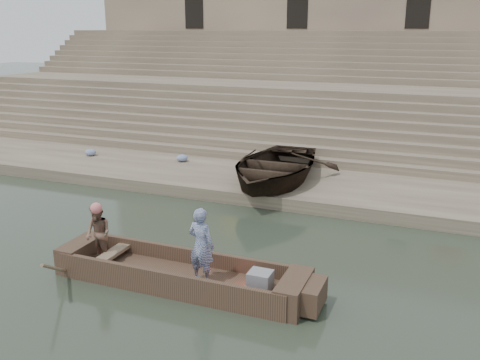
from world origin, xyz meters
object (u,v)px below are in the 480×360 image
Objects in this scene: main_rowboat at (180,279)px; television at (260,281)px; rowing_man at (98,234)px; beached_rowboat at (274,166)px; standing_man at (201,245)px.

main_rowboat is 10.87× the size of television.
rowing_man is 2.89× the size of television.
main_rowboat is 3.76× the size of rowing_man.
television is at bearing 0.00° from main_rowboat.
rowing_man is at bearing -178.26° from main_rowboat.
main_rowboat is 0.96× the size of beached_rowboat.
main_rowboat is 2.15m from rowing_man.
standing_man is 1.22× the size of rowing_man.
beached_rowboat is (-0.75, 7.00, -0.09)m from standing_man.
standing_man reaches higher than rowing_man.
main_rowboat is 1.10m from standing_man.
television is at bearing -74.38° from beached_rowboat.
television is 7.19m from beached_rowboat.
rowing_man reaches higher than main_rowboat.
standing_man is 7.04m from beached_rowboat.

